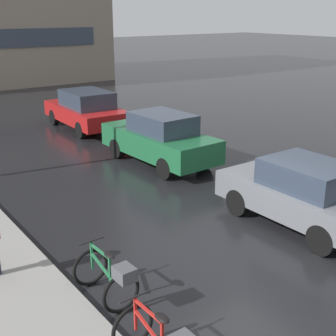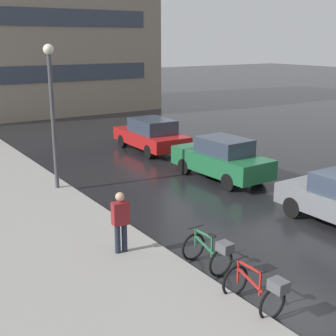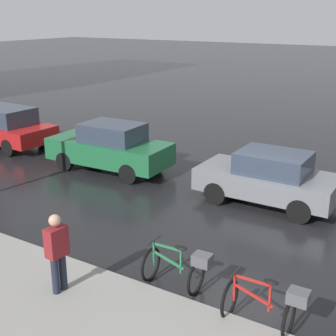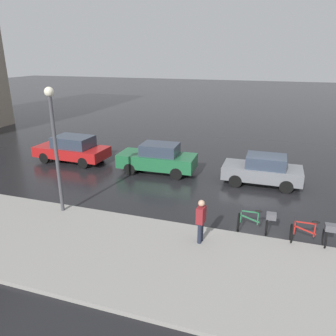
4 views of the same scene
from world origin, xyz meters
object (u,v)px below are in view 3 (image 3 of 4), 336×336
car_red (4,126)px  pedestrian (57,252)px  bicycle_nearest (268,304)px  car_green (110,147)px  bicycle_second (180,267)px  car_grey (268,178)px

car_red → pedestrian: bearing=-125.1°
bicycle_nearest → car_green: bearing=54.9°
bicycle_second → car_green: 7.53m
bicycle_nearest → car_green: 9.17m
pedestrian → car_red: bearing=54.9°
bicycle_second → car_grey: bearing=0.9°
bicycle_second → car_red: bearing=65.0°
bicycle_second → car_green: size_ratio=0.31×
bicycle_nearest → pedestrian: pedestrian is taller
bicycle_nearest → car_red: car_red is taller
car_grey → car_red: car_red is taller
car_grey → pedestrian: (-6.41, 1.69, 0.19)m
car_green → car_grey: bearing=-90.0°
bicycle_nearest → car_green: (5.27, 7.50, 0.32)m
bicycle_second → pedestrian: 2.31m
bicycle_second → pedestrian: (-1.42, 1.77, 0.48)m
car_grey → bicycle_nearest: bearing=-159.8°
car_green → car_red: bearing=87.7°
bicycle_second → car_green: bearing=48.5°
bicycle_nearest → car_grey: bearing=20.2°
pedestrian → bicycle_nearest: bearing=-72.6°
car_grey → car_red: 11.13m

